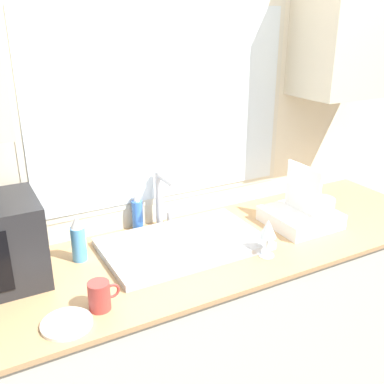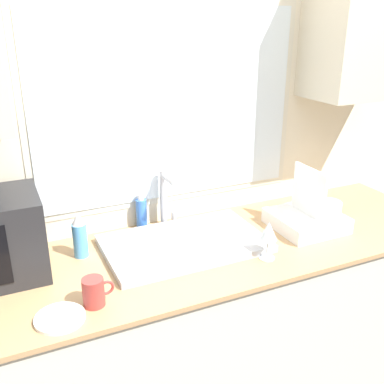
# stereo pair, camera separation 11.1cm
# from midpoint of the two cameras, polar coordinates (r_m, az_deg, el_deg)

# --- Properties ---
(countertop) EXTENTS (2.39, 0.70, 0.91)m
(countertop) POSITION_cam_midpoint_polar(r_m,az_deg,el_deg) (2.17, -0.54, -17.76)
(countertop) COLOR beige
(countertop) RESTS_ON ground_plane
(wall_back) EXTENTS (6.00, 0.38, 2.60)m
(wall_back) POSITION_cam_midpoint_polar(r_m,az_deg,el_deg) (2.03, -5.06, 8.79)
(wall_back) COLOR beige
(wall_back) RESTS_ON ground_plane
(sink_basin) EXTENTS (0.67, 0.42, 0.03)m
(sink_basin) POSITION_cam_midpoint_polar(r_m,az_deg,el_deg) (1.92, -2.80, -6.61)
(sink_basin) COLOR #B2B2B7
(sink_basin) RESTS_ON countertop
(faucet) EXTENTS (0.08, 0.17, 0.27)m
(faucet) POSITION_cam_midpoint_polar(r_m,az_deg,el_deg) (2.04, -5.43, -0.49)
(faucet) COLOR #B7B7BC
(faucet) RESTS_ON countertop
(dish_rack) EXTENTS (0.30, 0.29, 0.29)m
(dish_rack) POSITION_cam_midpoint_polar(r_m,az_deg,el_deg) (2.16, 12.49, -2.73)
(dish_rack) COLOR white
(dish_rack) RESTS_ON countertop
(spray_bottle) EXTENTS (0.06, 0.06, 0.19)m
(spray_bottle) POSITION_cam_midpoint_polar(r_m,az_deg,el_deg) (1.86, -15.92, -5.80)
(spray_bottle) COLOR #4C99D8
(spray_bottle) RESTS_ON countertop
(soap_bottle) EXTENTS (0.05, 0.05, 0.17)m
(soap_bottle) POSITION_cam_midpoint_polar(r_m,az_deg,el_deg) (2.07, -8.47, -2.86)
(soap_bottle) COLOR blue
(soap_bottle) RESTS_ON countertop
(mug_near_sink) EXTENTS (0.11, 0.07, 0.10)m
(mug_near_sink) POSITION_cam_midpoint_polar(r_m,az_deg,el_deg) (1.57, -13.65, -12.71)
(mug_near_sink) COLOR #A53833
(mug_near_sink) RESTS_ON countertop
(wine_glass) EXTENTS (0.07, 0.07, 0.16)m
(wine_glass) POSITION_cam_midpoint_polar(r_m,az_deg,el_deg) (1.82, 7.91, -4.79)
(wine_glass) COLOR silver
(wine_glass) RESTS_ON countertop
(small_plate) EXTENTS (0.16, 0.16, 0.01)m
(small_plate) POSITION_cam_midpoint_polar(r_m,az_deg,el_deg) (1.56, -17.67, -15.69)
(small_plate) COLOR white
(small_plate) RESTS_ON countertop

